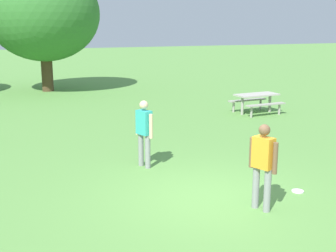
{
  "coord_description": "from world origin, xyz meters",
  "views": [
    {
      "loc": [
        -4.0,
        -7.32,
        3.38
      ],
      "look_at": [
        0.05,
        2.29,
        1.0
      ],
      "focal_mm": 47.36,
      "sensor_mm": 36.0,
      "label": 1
    }
  ],
  "objects_px": {
    "person_catcher": "(144,129)",
    "frisbee": "(298,191)",
    "person_thrower": "(263,161)",
    "tree_far_right": "(44,14)",
    "picnic_table_near": "(257,99)"
  },
  "relations": [
    {
      "from": "picnic_table_near",
      "to": "tree_far_right",
      "type": "relative_size",
      "value": 0.28
    },
    {
      "from": "tree_far_right",
      "to": "picnic_table_near",
      "type": "bearing_deg",
      "value": -54.64
    },
    {
      "from": "person_thrower",
      "to": "frisbee",
      "type": "height_order",
      "value": "person_thrower"
    },
    {
      "from": "person_thrower",
      "to": "person_catcher",
      "type": "height_order",
      "value": "same"
    },
    {
      "from": "person_catcher",
      "to": "frisbee",
      "type": "distance_m",
      "value": 3.79
    },
    {
      "from": "person_thrower",
      "to": "person_catcher",
      "type": "relative_size",
      "value": 1.0
    },
    {
      "from": "person_catcher",
      "to": "tree_far_right",
      "type": "relative_size",
      "value": 0.26
    },
    {
      "from": "person_catcher",
      "to": "picnic_table_near",
      "type": "xyz_separation_m",
      "value": [
        6.32,
        4.63,
        -0.38
      ]
    },
    {
      "from": "person_catcher",
      "to": "picnic_table_near",
      "type": "height_order",
      "value": "person_catcher"
    },
    {
      "from": "frisbee",
      "to": "person_thrower",
      "type": "bearing_deg",
      "value": -159.49
    },
    {
      "from": "person_thrower",
      "to": "tree_far_right",
      "type": "height_order",
      "value": "tree_far_right"
    },
    {
      "from": "person_thrower",
      "to": "person_catcher",
      "type": "bearing_deg",
      "value": 109.12
    },
    {
      "from": "frisbee",
      "to": "picnic_table_near",
      "type": "distance_m",
      "value": 8.44
    },
    {
      "from": "frisbee",
      "to": "picnic_table_near",
      "type": "bearing_deg",
      "value": 62.0
    },
    {
      "from": "person_catcher",
      "to": "tree_far_right",
      "type": "bearing_deg",
      "value": 91.31
    }
  ]
}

